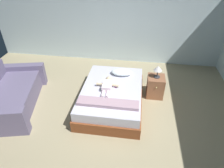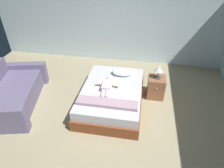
{
  "view_description": "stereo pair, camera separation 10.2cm",
  "coord_description": "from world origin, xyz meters",
  "px_view_note": "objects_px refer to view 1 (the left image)",
  "views": [
    {
      "loc": [
        0.51,
        -2.65,
        2.94
      ],
      "look_at": [
        0.02,
        0.75,
        0.56
      ],
      "focal_mm": 30.83,
      "sensor_mm": 36.0,
      "label": 1
    },
    {
      "loc": [
        0.61,
        -2.63,
        2.94
      ],
      "look_at": [
        0.02,
        0.75,
        0.56
      ],
      "focal_mm": 30.83,
      "sensor_mm": 36.0,
      "label": 2
    }
  ],
  "objects_px": {
    "baby": "(107,85)",
    "nightstand": "(155,86)",
    "pillow": "(122,72)",
    "lamp": "(158,69)",
    "bed": "(112,96)",
    "toothbrush": "(116,86)",
    "couch": "(10,95)"
  },
  "relations": [
    {
      "from": "pillow",
      "to": "baby",
      "type": "relative_size",
      "value": 0.77
    },
    {
      "from": "pillow",
      "to": "nightstand",
      "type": "distance_m",
      "value": 0.88
    },
    {
      "from": "bed",
      "to": "pillow",
      "type": "distance_m",
      "value": 0.67
    },
    {
      "from": "couch",
      "to": "nightstand",
      "type": "distance_m",
      "value": 3.36
    },
    {
      "from": "bed",
      "to": "baby",
      "type": "relative_size",
      "value": 2.97
    },
    {
      "from": "toothbrush",
      "to": "lamp",
      "type": "bearing_deg",
      "value": 24.05
    },
    {
      "from": "baby",
      "to": "toothbrush",
      "type": "distance_m",
      "value": 0.21
    },
    {
      "from": "pillow",
      "to": "couch",
      "type": "xyz_separation_m",
      "value": [
        -2.42,
        -0.96,
        -0.24
      ]
    },
    {
      "from": "couch",
      "to": "pillow",
      "type": "bearing_deg",
      "value": 21.61
    },
    {
      "from": "bed",
      "to": "pillow",
      "type": "bearing_deg",
      "value": 75.6
    },
    {
      "from": "baby",
      "to": "nightstand",
      "type": "bearing_deg",
      "value": 23.62
    },
    {
      "from": "pillow",
      "to": "lamp",
      "type": "distance_m",
      "value": 0.87
    },
    {
      "from": "baby",
      "to": "toothbrush",
      "type": "relative_size",
      "value": 4.54
    },
    {
      "from": "pillow",
      "to": "nightstand",
      "type": "xyz_separation_m",
      "value": [
        0.83,
        -0.11,
        -0.26
      ]
    },
    {
      "from": "nightstand",
      "to": "bed",
      "type": "bearing_deg",
      "value": -154.37
    },
    {
      "from": "pillow",
      "to": "couch",
      "type": "bearing_deg",
      "value": -158.39
    },
    {
      "from": "bed",
      "to": "toothbrush",
      "type": "bearing_deg",
      "value": 39.74
    },
    {
      "from": "pillow",
      "to": "couch",
      "type": "relative_size",
      "value": 0.24
    },
    {
      "from": "couch",
      "to": "nightstand",
      "type": "bearing_deg",
      "value": 14.58
    },
    {
      "from": "bed",
      "to": "pillow",
      "type": "relative_size",
      "value": 3.87
    },
    {
      "from": "pillow",
      "to": "lamp",
      "type": "xyz_separation_m",
      "value": [
        0.83,
        -0.11,
        0.22
      ]
    },
    {
      "from": "toothbrush",
      "to": "pillow",
      "type": "bearing_deg",
      "value": 82.85
    },
    {
      "from": "bed",
      "to": "couch",
      "type": "height_order",
      "value": "couch"
    },
    {
      "from": "baby",
      "to": "nightstand",
      "type": "distance_m",
      "value": 1.21
    },
    {
      "from": "couch",
      "to": "lamp",
      "type": "distance_m",
      "value": 3.39
    },
    {
      "from": "couch",
      "to": "baby",
      "type": "bearing_deg",
      "value": 9.72
    },
    {
      "from": "toothbrush",
      "to": "nightstand",
      "type": "relative_size",
      "value": 0.27
    },
    {
      "from": "toothbrush",
      "to": "couch",
      "type": "height_order",
      "value": "couch"
    },
    {
      "from": "lamp",
      "to": "nightstand",
      "type": "bearing_deg",
      "value": -90.0
    },
    {
      "from": "pillow",
      "to": "baby",
      "type": "height_order",
      "value": "baby"
    },
    {
      "from": "lamp",
      "to": "couch",
      "type": "bearing_deg",
      "value": -165.42
    },
    {
      "from": "baby",
      "to": "couch",
      "type": "xyz_separation_m",
      "value": [
        -2.17,
        -0.37,
        -0.24
      ]
    }
  ]
}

